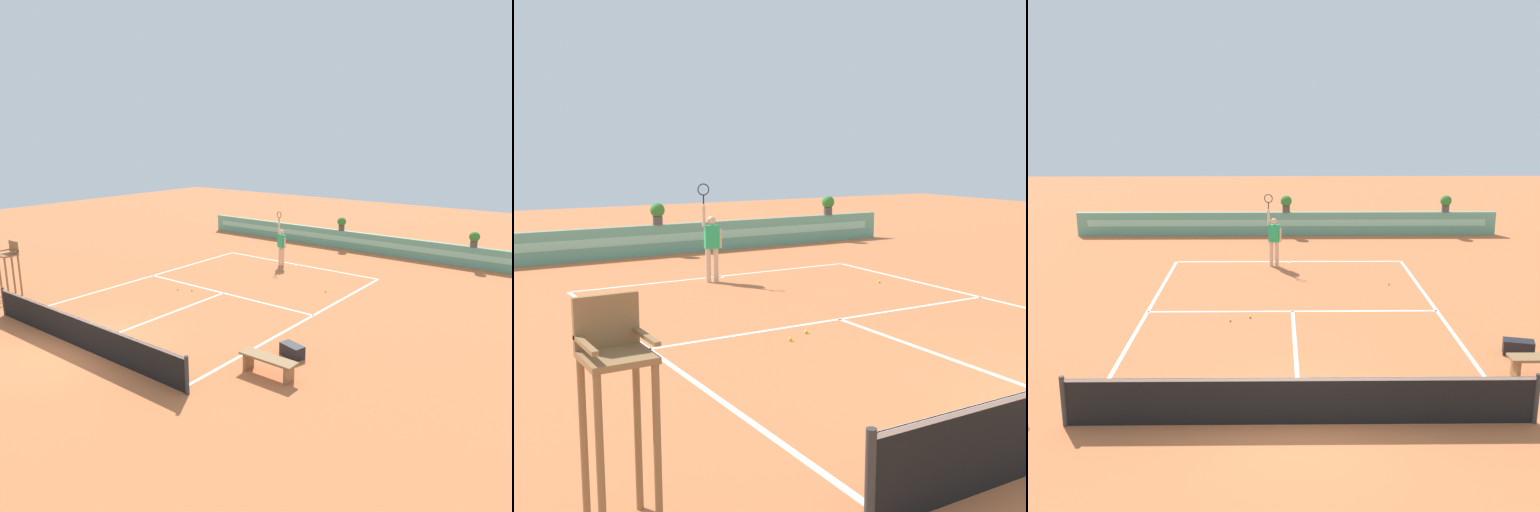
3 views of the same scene
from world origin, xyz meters
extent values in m
plane|color=#C66B3D|center=(0.00, 6.00, 0.00)|extent=(60.00, 60.00, 0.00)
cube|color=white|center=(0.00, 11.89, 0.00)|extent=(8.22, 0.10, 0.01)
cube|color=white|center=(0.00, 6.40, 0.00)|extent=(8.22, 0.10, 0.01)
cube|color=white|center=(0.00, 3.20, 0.00)|extent=(0.10, 6.40, 0.01)
cube|color=white|center=(-4.11, 5.95, 0.00)|extent=(0.10, 11.89, 0.01)
cube|color=white|center=(4.11, 5.95, 0.00)|extent=(0.10, 11.89, 0.01)
cube|color=white|center=(0.00, 11.79, 0.00)|extent=(0.10, 0.20, 0.01)
cylinder|color=#333333|center=(-4.41, 0.00, 0.50)|extent=(0.10, 0.10, 1.00)
cylinder|color=#333333|center=(4.41, 0.00, 0.50)|extent=(0.10, 0.10, 1.00)
cube|color=black|center=(0.00, 0.00, 0.47)|extent=(8.82, 0.02, 0.95)
cube|color=white|center=(0.00, 0.00, 0.92)|extent=(8.82, 0.03, 0.06)
cube|color=#60A88E|center=(0.00, 16.39, 0.50)|extent=(18.00, 0.20, 1.00)
cube|color=#8ED6BC|center=(0.00, 16.29, 0.55)|extent=(17.10, 0.01, 0.28)
cube|color=olive|center=(4.75, 1.95, 0.23)|extent=(0.08, 0.40, 0.45)
cube|color=black|center=(5.28, 3.25, 0.18)|extent=(0.77, 0.53, 0.36)
cylinder|color=beige|center=(-0.44, 11.25, 0.45)|extent=(0.14, 0.14, 0.90)
cylinder|color=beige|center=(-0.63, 11.29, 0.45)|extent=(0.14, 0.14, 0.90)
cube|color=#28B266|center=(-0.54, 11.27, 1.20)|extent=(0.40, 0.30, 0.60)
sphere|color=beige|center=(-0.54, 11.27, 1.63)|extent=(0.22, 0.22, 0.22)
cylinder|color=beige|center=(-0.73, 11.32, 1.75)|extent=(0.09, 0.09, 0.55)
cylinder|color=black|center=(-0.73, 11.32, 2.17)|extent=(0.04, 0.04, 0.24)
torus|color=#262626|center=(-0.73, 11.32, 2.43)|extent=(0.31, 0.10, 0.31)
cylinder|color=beige|center=(-0.32, 11.22, 1.15)|extent=(0.09, 0.09, 0.50)
sphere|color=#CCE033|center=(-1.71, 5.59, 0.03)|extent=(0.07, 0.07, 0.07)
sphere|color=#CCE033|center=(-1.18, 5.86, 0.03)|extent=(0.07, 0.07, 0.07)
sphere|color=#CCE033|center=(3.16, 8.95, 0.03)|extent=(0.07, 0.07, 0.07)
cylinder|color=#514C47|center=(-0.03, 16.39, 1.14)|extent=(0.32, 0.32, 0.28)
sphere|color=#387F33|center=(-0.03, 16.39, 1.48)|extent=(0.48, 0.48, 0.48)
cylinder|color=#514C47|center=(6.82, 16.39, 1.14)|extent=(0.32, 0.32, 0.28)
sphere|color=#387F33|center=(6.82, 16.39, 1.48)|extent=(0.48, 0.48, 0.48)
camera|label=1|loc=(12.07, -7.40, 6.01)|focal=34.12mm
camera|label=2|loc=(-8.02, -4.34, 3.42)|focal=47.00mm
camera|label=3|loc=(-0.44, -11.01, 6.11)|focal=45.48mm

